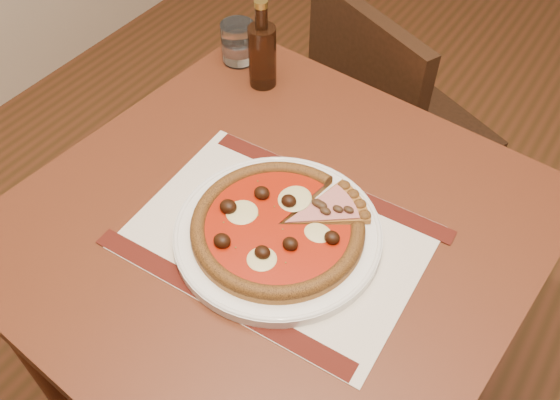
{
  "coord_description": "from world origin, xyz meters",
  "views": [
    {
      "loc": [
        -0.57,
        -0.93,
        1.5
      ],
      "look_at": [
        -0.92,
        -0.4,
        0.78
      ],
      "focal_mm": 38.0,
      "sensor_mm": 36.0,
      "label": 1
    }
  ],
  "objects_px": {
    "pizza": "(277,226)",
    "bottle": "(262,53)",
    "water_glass": "(238,43)",
    "chair_far": "(385,123)",
    "plate": "(278,234)",
    "table": "(274,256)"
  },
  "relations": [
    {
      "from": "water_glass",
      "to": "bottle",
      "type": "bearing_deg",
      "value": -22.75
    },
    {
      "from": "water_glass",
      "to": "bottle",
      "type": "height_order",
      "value": "bottle"
    },
    {
      "from": "table",
      "to": "chair_far",
      "type": "height_order",
      "value": "chair_far"
    },
    {
      "from": "table",
      "to": "plate",
      "type": "xyz_separation_m",
      "value": [
        0.03,
        -0.03,
        0.11
      ]
    },
    {
      "from": "table",
      "to": "water_glass",
      "type": "distance_m",
      "value": 0.47
    },
    {
      "from": "chair_far",
      "to": "plate",
      "type": "relative_size",
      "value": 2.5
    },
    {
      "from": "table",
      "to": "chair_far",
      "type": "distance_m",
      "value": 0.65
    },
    {
      "from": "chair_far",
      "to": "bottle",
      "type": "height_order",
      "value": "bottle"
    },
    {
      "from": "chair_far",
      "to": "water_glass",
      "type": "relative_size",
      "value": 9.6
    },
    {
      "from": "chair_far",
      "to": "plate",
      "type": "xyz_separation_m",
      "value": [
        0.1,
        -0.65,
        0.29
      ]
    },
    {
      "from": "table",
      "to": "bottle",
      "type": "distance_m",
      "value": 0.4
    },
    {
      "from": "pizza",
      "to": "bottle",
      "type": "xyz_separation_m",
      "value": [
        -0.25,
        0.32,
        0.04
      ]
    },
    {
      "from": "chair_far",
      "to": "pizza",
      "type": "bearing_deg",
      "value": 122.29
    },
    {
      "from": "chair_far",
      "to": "pizza",
      "type": "xyz_separation_m",
      "value": [
        0.1,
        -0.65,
        0.31
      ]
    },
    {
      "from": "chair_far",
      "to": "table",
      "type": "bearing_deg",
      "value": 120.21
    },
    {
      "from": "water_glass",
      "to": "bottle",
      "type": "distance_m",
      "value": 0.1
    },
    {
      "from": "plate",
      "to": "bottle",
      "type": "relative_size",
      "value": 1.79
    },
    {
      "from": "chair_far",
      "to": "bottle",
      "type": "bearing_deg",
      "value": 89.46
    },
    {
      "from": "plate",
      "to": "water_glass",
      "type": "xyz_separation_m",
      "value": [
        -0.34,
        0.35,
        0.03
      ]
    },
    {
      "from": "chair_far",
      "to": "bottle",
      "type": "xyz_separation_m",
      "value": [
        -0.15,
        -0.34,
        0.35
      ]
    },
    {
      "from": "plate",
      "to": "table",
      "type": "bearing_deg",
      "value": 135.26
    },
    {
      "from": "chair_far",
      "to": "water_glass",
      "type": "height_order",
      "value": "water_glass"
    }
  ]
}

